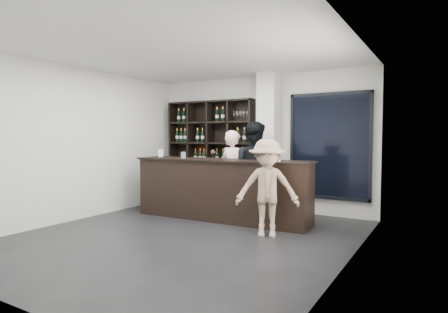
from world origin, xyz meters
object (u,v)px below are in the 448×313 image
Objects in this scene: taster_pink at (233,173)px; taster_black at (253,170)px; wine_shelf at (211,153)px; tasting_counter at (221,189)px; customer at (267,188)px.

taster_pink is 0.45m from taster_black.
tasting_counter is at bearing -49.95° from wine_shelf.
tasting_counter is at bearing 105.23° from taster_pink.
tasting_counter is 1.40m from customer.
wine_shelf reaches higher than taster_black.
wine_shelf is 2.93m from customer.
customer is at bearing -39.12° from wine_shelf.
wine_shelf is at bearing 127.58° from tasting_counter.
wine_shelf reaches higher than customer.
taster_black is 1.21× the size of customer.
taster_pink reaches higher than customer.
taster_pink is at bearing -35.56° from wine_shelf.
wine_shelf reaches higher than taster_pink.
wine_shelf is 0.68× the size of tasting_counter.
taster_black reaches higher than tasting_counter.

